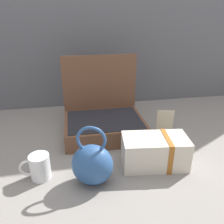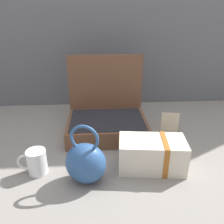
{
  "view_description": "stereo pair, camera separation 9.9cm",
  "coord_description": "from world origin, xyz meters",
  "px_view_note": "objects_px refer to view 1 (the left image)",
  "views": [
    {
      "loc": [
        -0.18,
        -0.91,
        0.59
      ],
      "look_at": [
        -0.02,
        -0.02,
        0.19
      ],
      "focal_mm": 35.99,
      "sensor_mm": 36.0,
      "label": 1
    },
    {
      "loc": [
        -0.08,
        -0.92,
        0.59
      ],
      "look_at": [
        -0.02,
        -0.02,
        0.19
      ],
      "focal_mm": 35.99,
      "sensor_mm": 36.0,
      "label": 2
    }
  ],
  "objects_px": {
    "open_suitcase": "(103,117)",
    "info_card_left": "(165,120)",
    "teal_pouch_handbag": "(92,164)",
    "cream_toiletry_bag": "(155,151)",
    "coffee_mug": "(39,167)"
  },
  "relations": [
    {
      "from": "open_suitcase",
      "to": "info_card_left",
      "type": "height_order",
      "value": "open_suitcase"
    },
    {
      "from": "open_suitcase",
      "to": "teal_pouch_handbag",
      "type": "relative_size",
      "value": 1.69
    },
    {
      "from": "cream_toiletry_bag",
      "to": "teal_pouch_handbag",
      "type": "bearing_deg",
      "value": -166.56
    },
    {
      "from": "cream_toiletry_bag",
      "to": "coffee_mug",
      "type": "bearing_deg",
      "value": -179.76
    },
    {
      "from": "teal_pouch_handbag",
      "to": "cream_toiletry_bag",
      "type": "relative_size",
      "value": 0.86
    },
    {
      "from": "cream_toiletry_bag",
      "to": "info_card_left",
      "type": "bearing_deg",
      "value": 60.62
    },
    {
      "from": "open_suitcase",
      "to": "teal_pouch_handbag",
      "type": "height_order",
      "value": "open_suitcase"
    },
    {
      "from": "teal_pouch_handbag",
      "to": "open_suitcase",
      "type": "bearing_deg",
      "value": 76.24
    },
    {
      "from": "open_suitcase",
      "to": "cream_toiletry_bag",
      "type": "distance_m",
      "value": 0.37
    },
    {
      "from": "cream_toiletry_bag",
      "to": "coffee_mug",
      "type": "xyz_separation_m",
      "value": [
        -0.46,
        -0.0,
        -0.01
      ]
    },
    {
      "from": "cream_toiletry_bag",
      "to": "info_card_left",
      "type": "distance_m",
      "value": 0.32
    },
    {
      "from": "coffee_mug",
      "to": "info_card_left",
      "type": "distance_m",
      "value": 0.68
    },
    {
      "from": "cream_toiletry_bag",
      "to": "open_suitcase",
      "type": "bearing_deg",
      "value": 117.54
    },
    {
      "from": "teal_pouch_handbag",
      "to": "coffee_mug",
      "type": "relative_size",
      "value": 2.06
    },
    {
      "from": "open_suitcase",
      "to": "cream_toiletry_bag",
      "type": "xyz_separation_m",
      "value": [
        0.17,
        -0.33,
        -0.02
      ]
    }
  ]
}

